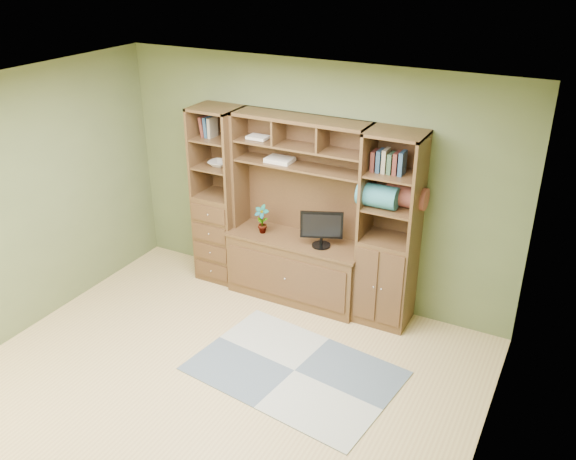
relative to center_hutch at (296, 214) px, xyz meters
The scene contains 11 objects.
room 1.76m from the center_hutch, 87.98° to the right, with size 4.60×4.10×2.64m.
center_hutch is the anchor object (origin of this frame).
left_tower 1.00m from the center_hutch, behind, with size 0.50×0.45×2.05m, color #52351C.
right_tower 1.03m from the center_hutch, ahead, with size 0.55×0.45×2.05m, color #52351C.
rug 1.68m from the center_hutch, 63.41° to the right, with size 1.85×1.23×0.01m, color gray.
monitor 0.32m from the center_hutch, ahead, with size 0.45×0.20×0.55m, color black.
orchid 0.42m from the center_hutch, behind, with size 0.17×0.11×0.32m, color #B74E3E.
magazines 0.60m from the center_hutch, 159.41° to the left, with size 0.28×0.21×0.04m, color beige.
bowl 1.06m from the center_hutch, behind, with size 0.22×0.22×0.05m, color silver.
blanket_teal 0.97m from the center_hutch, ahead, with size 0.39×0.23×0.23m, color #2E7179.
blanket_red 1.21m from the center_hutch, ahead, with size 0.40×0.22×0.22m, color brown.
Camera 1 is at (2.61, -3.54, 3.64)m, focal length 38.00 mm.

